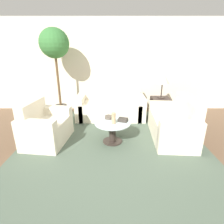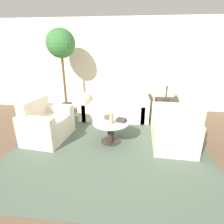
{
  "view_description": "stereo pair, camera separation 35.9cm",
  "coord_description": "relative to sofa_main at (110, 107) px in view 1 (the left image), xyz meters",
  "views": [
    {
      "loc": [
        -0.04,
        -2.49,
        1.78
      ],
      "look_at": [
        -0.03,
        0.89,
        0.55
      ],
      "focal_mm": 28.0,
      "sensor_mm": 36.0,
      "label": 1
    },
    {
      "loc": [
        0.32,
        -2.47,
        1.78
      ],
      "look_at": [
        -0.03,
        0.89,
        0.55
      ],
      "focal_mm": 28.0,
      "sensor_mm": 36.0,
      "label": 2
    }
  ],
  "objects": [
    {
      "name": "table_lamp",
      "position": [
        1.32,
        -0.1,
        0.78
      ],
      "size": [
        0.32,
        0.32,
        0.65
      ],
      "color": "#332823",
      "rests_on": "side_table"
    },
    {
      "name": "potted_plant",
      "position": [
        -1.37,
        0.08,
        1.46
      ],
      "size": [
        0.73,
        0.73,
        2.27
      ],
      "color": "#3D3833",
      "rests_on": "ground_plane"
    },
    {
      "name": "rug",
      "position": [
        0.05,
        -1.37,
        -0.29
      ],
      "size": [
        3.59,
        3.59,
        0.01
      ],
      "color": "#4C5B4C",
      "rests_on": "ground_plane"
    },
    {
      "name": "vase",
      "position": [
        0.07,
        -1.43,
        0.24
      ],
      "size": [
        0.08,
        0.08,
        0.22
      ],
      "color": "tan",
      "rests_on": "coffee_table"
    },
    {
      "name": "loveseat",
      "position": [
        1.34,
        -1.19,
        -0.0
      ],
      "size": [
        0.83,
        1.41,
        0.85
      ],
      "rotation": [
        0.0,
        0.0,
        -1.63
      ],
      "color": "beige",
      "rests_on": "ground_plane"
    },
    {
      "name": "sofa_main",
      "position": [
        0.0,
        0.0,
        0.0
      ],
      "size": [
        1.78,
        0.79,
        0.87
      ],
      "color": "beige",
      "rests_on": "ground_plane"
    },
    {
      "name": "side_table",
      "position": [
        1.32,
        -0.1,
        -0.01
      ],
      "size": [
        0.47,
        0.47,
        0.57
      ],
      "color": "#332823",
      "rests_on": "ground_plane"
    },
    {
      "name": "ground_plane",
      "position": [
        0.08,
        -2.01,
        -0.29
      ],
      "size": [
        14.0,
        14.0,
        0.0
      ],
      "primitive_type": "plane",
      "color": "brown"
    },
    {
      "name": "wall_back",
      "position": [
        0.08,
        0.77,
        1.01
      ],
      "size": [
        10.0,
        0.06,
        2.6
      ],
      "color": "beige",
      "rests_on": "ground_plane"
    },
    {
      "name": "armchair",
      "position": [
        -1.3,
        -1.35,
        -0.0
      ],
      "size": [
        0.84,
        1.06,
        0.84
      ],
      "rotation": [
        0.0,
        0.0,
        1.45
      ],
      "color": "beige",
      "rests_on": "ground_plane"
    },
    {
      "name": "coffee_table",
      "position": [
        0.05,
        -1.37,
        -0.02
      ],
      "size": [
        0.71,
        0.71,
        0.43
      ],
      "color": "#332823",
      "rests_on": "ground_plane"
    },
    {
      "name": "bowl",
      "position": [
        -0.02,
        -1.18,
        0.16
      ],
      "size": [
        0.17,
        0.17,
        0.05
      ],
      "color": "brown",
      "rests_on": "coffee_table"
    },
    {
      "name": "book_stack",
      "position": [
        0.26,
        -1.32,
        0.17
      ],
      "size": [
        0.21,
        0.18,
        0.06
      ],
      "rotation": [
        0.0,
        0.0,
        -0.33
      ],
      "color": "#38332D",
      "rests_on": "coffee_table"
    }
  ]
}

